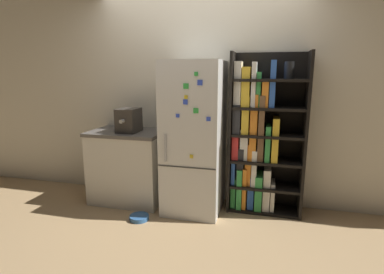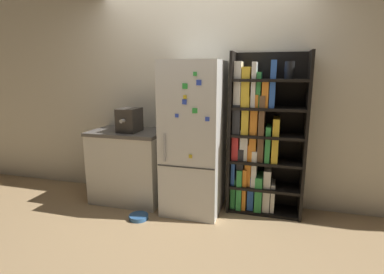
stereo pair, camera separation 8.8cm
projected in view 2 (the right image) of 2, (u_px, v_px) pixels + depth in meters
ground_plane at (191, 212)px, 3.50m from camera, size 16.00×16.00×0.00m
wall_back at (202, 97)px, 3.68m from camera, size 8.00×0.05×2.60m
refrigerator at (194, 138)px, 3.43m from camera, size 0.64×0.70×1.73m
bookshelf at (258, 140)px, 3.41m from camera, size 0.83×0.37×1.82m
kitchen_counter at (130, 165)px, 3.78m from camera, size 0.89×0.62×0.90m
espresso_machine at (129, 120)px, 3.59m from camera, size 0.23×0.35×0.28m
pet_bowl at (139, 217)px, 3.32m from camera, size 0.21×0.21×0.05m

